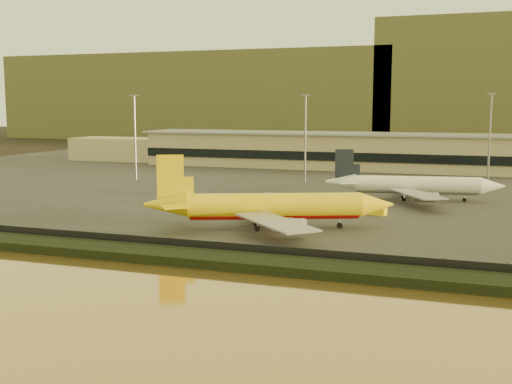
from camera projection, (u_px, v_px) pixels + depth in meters
ground at (239, 240)px, 108.53m from camera, size 900.00×900.00×0.00m
embankment at (197, 258)px, 92.55m from camera, size 320.00×7.00×1.40m
tarmac at (349, 179)px, 197.29m from camera, size 320.00×220.00×0.20m
perimeter_fence at (208, 248)px, 96.21m from camera, size 300.00×0.05×2.20m
terminal_building at (326, 151)px, 229.79m from camera, size 202.00×25.00×12.60m
apron_light_masts at (391, 131)px, 171.55m from camera, size 152.20×12.20×25.40m
distant_hills at (391, 91)px, 428.83m from camera, size 470.00×160.00×70.00m
dhl_cargo_jet at (270, 207)px, 116.33m from camera, size 43.66×41.32×13.61m
white_narrowbody_jet at (414, 185)px, 151.23m from camera, size 41.41×39.95×11.92m
gse_vehicle_yellow at (376, 210)px, 131.73m from camera, size 4.63×2.91×1.93m
gse_vehicle_white at (193, 200)px, 145.84m from camera, size 4.66×3.01×1.93m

